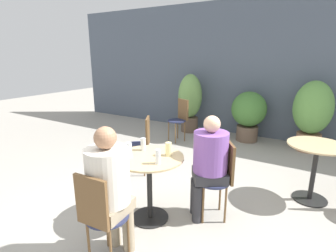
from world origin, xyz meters
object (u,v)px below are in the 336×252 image
Objects in this scene: bistro_chair_1 at (221,173)px; potted_plant_2 at (312,112)px; seated_person_0 at (110,184)px; seated_person_1 at (209,160)px; beer_glass_2 at (169,149)px; beer_glass_3 at (143,144)px; potted_plant_0 at (190,100)px; cafe_table_far at (316,160)px; bistro_chair_3 at (180,116)px; potted_plant_1 at (249,113)px; cafe_table_near at (149,172)px; bistro_chair_0 at (100,212)px; beer_glass_1 at (158,157)px; beer_glass_0 at (129,150)px; bistro_chair_2 at (143,140)px.

potted_plant_2 reaches higher than bistro_chair_1.
seated_person_0 reaches higher than seated_person_1.
beer_glass_2 reaches higher than beer_glass_3.
bistro_chair_1 is 3.53m from potted_plant_0.
bistro_chair_1 is at bearing 90.00° from seated_person_1.
cafe_table_far is 1.90m from beer_glass_2.
potted_plant_0 reaches higher than seated_person_1.
potted_plant_1 is at bearing 53.66° from bistro_chair_3.
bistro_chair_0 is (0.05, -0.80, -0.03)m from cafe_table_near.
beer_glass_3 is at bearing -178.45° from beer_glass_2.
beer_glass_1 reaches higher than bistro_chair_0.
bistro_chair_3 is 0.79m from potted_plant_0.
potted_plant_1 is (0.37, 3.55, -0.21)m from beer_glass_0.
potted_plant_0 is (-1.39, 3.53, -0.07)m from beer_glass_1.
potted_plant_1 is at bearing 155.41° from bistro_chair_1.
beer_glass_0 is at bearing -138.50° from cafe_table_far.
potted_plant_1 is at bearing 129.22° from bistro_chair_2.
potted_plant_1 is 0.79× the size of potted_plant_2.
cafe_table_far is at bearing -85.20° from potted_plant_2.
beer_glass_0 is at bearing -89.54° from bistro_chair_1.
beer_glass_1 reaches higher than beer_glass_3.
bistro_chair_3 is at bearing -75.76° from bistro_chair_0.
seated_person_0 is at bearing -86.39° from cafe_table_near.
bistro_chair_2 is 2.67m from potted_plant_1.
beer_glass_1 is (-1.37, -1.51, 0.28)m from cafe_table_far.
bistro_chair_0 is 6.03× the size of beer_glass_2.
beer_glass_1 is at bearing -104.69° from bistro_chair_0.
bistro_chair_0 is 0.76m from beer_glass_1.
bistro_chair_3 is 2.58m from potted_plant_2.
beer_glass_0 is (-0.17, -0.13, 0.27)m from cafe_table_near.
beer_glass_2 reaches higher than cafe_table_far.
seated_person_1 is 0.46m from beer_glass_2.
seated_person_1 is 0.60m from beer_glass_1.
seated_person_0 is 8.74× the size of beer_glass_3.
seated_person_1 is at bearing -116.67° from bistro_chair_0.
beer_glass_3 is (-0.33, -0.01, -0.00)m from beer_glass_2.
bistro_chair_1 is at bearing 31.12° from beer_glass_2.
seated_person_1 reaches higher than bistro_chair_1.
seated_person_0 is 0.92× the size of potted_plant_2.
potted_plant_1 is 1.20m from potted_plant_2.
cafe_table_near is 1.22m from bistro_chair_2.
beer_glass_1 reaches higher than bistro_chair_2.
bistro_chair_0 is 3.66m from bistro_chair_3.
cafe_table_near is at bearing -90.00° from bistro_chair_1.
potted_plant_2 is at bearing 94.80° from cafe_table_far.
potted_plant_0 is at bearing 123.77° from bistro_chair_3.
beer_glass_0 is (0.90, -2.81, 0.29)m from bistro_chair_3.
potted_plant_1 is at bearing -179.67° from potted_plant_2.
bistro_chair_2 is 1.46m from seated_person_1.
beer_glass_1 is at bearing -108.71° from potted_plant_2.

